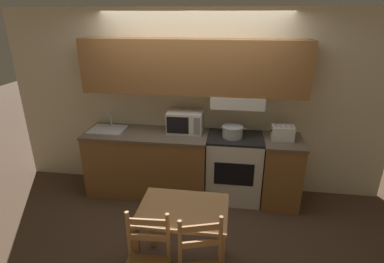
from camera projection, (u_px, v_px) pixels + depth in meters
ground_plane at (194, 183)px, 4.67m from camera, size 16.00×16.00×0.00m
wall_back at (195, 87)px, 4.05m from camera, size 5.34×0.38×2.55m
lower_counter_main at (148, 163)px, 4.30m from camera, size 1.71×0.64×0.93m
lower_counter_right_stub at (280, 171)px, 4.06m from camera, size 0.51×0.64×0.93m
stove_range at (234, 168)px, 4.16m from camera, size 0.73×0.57×0.93m
cooking_pot at (233, 131)px, 3.95m from camera, size 0.36×0.28×0.16m
microwave at (185, 121)px, 4.12m from camera, size 0.48×0.35×0.30m
toaster at (283, 133)px, 3.86m from camera, size 0.29×0.19×0.19m
sink_basin at (108, 129)px, 4.20m from camera, size 0.48×0.39×0.25m
dining_table at (183, 220)px, 2.89m from camera, size 0.85×0.63×0.74m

